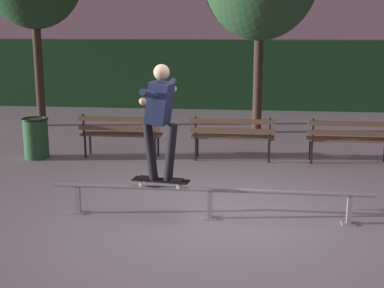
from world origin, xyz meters
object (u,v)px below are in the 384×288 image
grind_rail (210,194)px  park_bench_right_center (350,136)px  skateboarder (160,113)px  skateboard (161,181)px  park_bench_leftmost (120,131)px  park_bench_left_center (233,134)px  trash_can (36,138)px

grind_rail → park_bench_right_center: (2.38, 3.17, 0.20)m
skateboarder → skateboard: bearing=172.2°
skateboarder → park_bench_leftmost: skateboarder is taller
skateboard → park_bench_leftmost: bearing=113.1°
skateboard → skateboarder: size_ratio=0.51×
grind_rail → skateboarder: bearing=-180.0°
park_bench_leftmost → park_bench_left_center: 2.20m
skateboarder → park_bench_right_center: bearing=46.1°
skateboarder → grind_rail: bearing=0.0°
park_bench_left_center → skateboarder: bearing=-105.0°
grind_rail → skateboard: skateboard is taller
skateboarder → park_bench_right_center: 4.50m
grind_rail → skateboard: (-0.67, 0.00, 0.17)m
park_bench_right_center → skateboarder: bearing=-133.9°
skateboarder → park_bench_leftmost: (-1.35, 3.17, -0.91)m
grind_rail → park_bench_left_center: size_ratio=2.71×
skateboard → park_bench_left_center: size_ratio=0.50×
skateboard → trash_can: (-3.01, 2.97, -0.10)m
grind_rail → skateboarder: skateboarder is taller
trash_can → park_bench_right_center: bearing=2.0°
park_bench_left_center → trash_can: size_ratio=2.00×
trash_can → park_bench_left_center: bearing=3.1°
skateboarder → trash_can: size_ratio=1.95×
park_bench_leftmost → park_bench_left_center: (2.20, 0.00, 0.00)m
park_bench_right_center → skateboard: bearing=-133.9°
park_bench_leftmost → skateboarder: bearing=-66.9°
park_bench_right_center → trash_can: bearing=-178.0°
grind_rail → park_bench_right_center: park_bench_right_center is taller
skateboarder → trash_can: 4.35m
park_bench_left_center → trash_can: 3.86m
grind_rail → park_bench_leftmost: size_ratio=2.71×
grind_rail → park_bench_leftmost: bearing=122.5°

